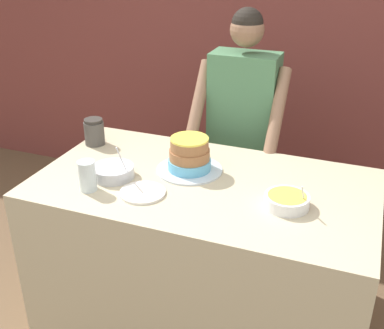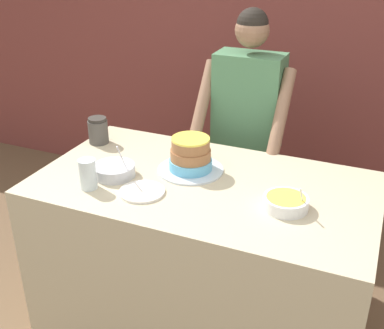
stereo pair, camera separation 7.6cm
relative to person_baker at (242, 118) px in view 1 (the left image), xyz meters
The scene contains 9 objects.
wall_back 0.89m from the person_baker, 88.75° to the left, with size 10.00×0.05×2.60m.
counter 0.92m from the person_baker, 88.60° to the right, with size 1.66×0.93×0.92m.
person_baker is the anchor object (origin of this frame).
cake 0.67m from the person_baker, 98.04° to the right, with size 0.34×0.34×0.18m.
frosting_bowl_white 0.96m from the person_baker, 116.03° to the right, with size 0.21×0.21×0.19m.
frosting_bowl_yellow 0.95m from the person_baker, 62.14° to the right, with size 0.20×0.20×0.14m.
drinking_glass 1.12m from the person_baker, 114.62° to the right, with size 0.08×0.08×0.15m.
ceramic_plate 0.99m from the person_baker, 102.32° to the right, with size 0.22×0.22×0.01m.
stoneware_jar 0.90m from the person_baker, 143.49° to the right, with size 0.11×0.11×0.15m.
Camera 1 is at (0.70, -1.50, 2.03)m, focal length 45.00 mm.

